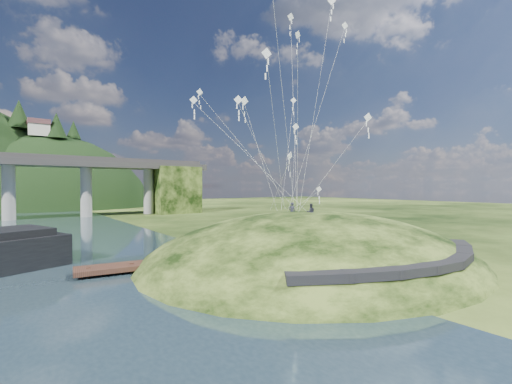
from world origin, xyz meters
TOP-DOWN VIEW (x-y plane):
  - ground at (0.00, 0.00)m, footprint 320.00×320.00m
  - grass_hill at (8.00, 2.00)m, footprint 36.00×32.00m
  - footpath at (7.46, -9.74)m, footprint 22.29×5.84m
  - wooden_dock at (-4.68, 7.81)m, footprint 16.24×4.61m
  - kite_flyers at (7.62, 2.75)m, footprint 1.17×3.44m
  - kite_swarm at (5.17, 3.30)m, footprint 19.52×16.39m

SIDE VIEW (x-z plane):
  - grass_hill at x=8.00m, z-range -8.00..5.00m
  - ground at x=0.00m, z-range 0.00..0.00m
  - wooden_dock at x=-4.68m, z-range -0.07..1.08m
  - footpath at x=7.46m, z-range 1.67..2.50m
  - kite_flyers at x=7.62m, z-range 4.91..6.85m
  - kite_swarm at x=5.17m, z-range 7.34..27.78m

